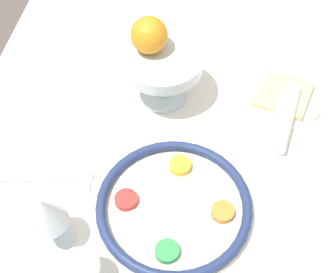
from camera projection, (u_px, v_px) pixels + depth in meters
ground_plane at (172, 257)px, 1.61m from camera, size 8.00×8.00×0.00m
dining_table at (172, 206)px, 1.33m from camera, size 1.48×0.93×0.71m
seder_plate at (174, 206)px, 0.91m from camera, size 0.30×0.30×0.03m
wine_glass at (46, 213)px, 0.80m from camera, size 0.07×0.07×0.15m
fruit_stand at (163, 66)px, 1.03m from camera, size 0.18×0.18×0.12m
orange_fruit at (149, 35)px, 0.99m from camera, size 0.08×0.08×0.08m
bread_plate at (283, 96)px, 1.09m from camera, size 0.19×0.19×0.02m
napkin_roll at (284, 118)px, 1.03m from camera, size 0.19×0.08×0.04m
fork_left at (42, 189)px, 0.94m from camera, size 0.05×0.19×0.01m
fork_right at (46, 177)px, 0.96m from camera, size 0.05×0.19×0.01m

